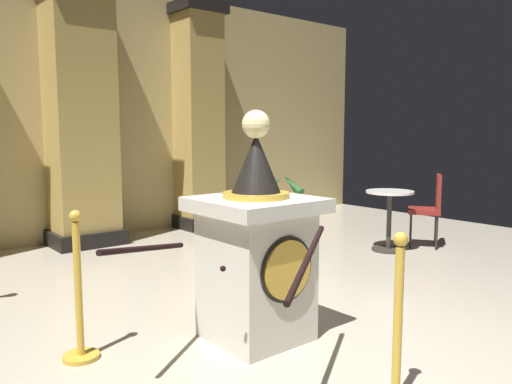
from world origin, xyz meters
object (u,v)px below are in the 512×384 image
object	(u,v)px
stanchion_far	(397,347)
cafe_table	(389,213)
pedestal_clock	(256,252)
stanchion_near	(79,308)
cafe_chair_red	(430,204)
potted_palm_right	(282,226)

from	to	relation	value
stanchion_far	cafe_table	bearing A→B (deg)	36.48
pedestal_clock	stanchion_near	bearing A→B (deg)	157.15
cafe_table	cafe_chair_red	distance (m)	0.63
stanchion_near	cafe_table	bearing A→B (deg)	7.75
stanchion_near	potted_palm_right	size ratio (longest dim) A/B	1.02
cafe_chair_red	pedestal_clock	bearing A→B (deg)	-167.12
cafe_chair_red	potted_palm_right	bearing A→B (deg)	140.76
potted_palm_right	cafe_chair_red	size ratio (longest dim) A/B	1.03
stanchion_near	cafe_table	world-z (taller)	stanchion_near
stanchion_near	pedestal_clock	bearing A→B (deg)	-22.85
cafe_chair_red	cafe_table	bearing A→B (deg)	160.17
potted_palm_right	cafe_table	distance (m)	1.38
pedestal_clock	potted_palm_right	size ratio (longest dim) A/B	1.69
stanchion_near	cafe_table	size ratio (longest dim) A/B	1.31
stanchion_far	pedestal_clock	bearing A→B (deg)	90.25
stanchion_near	cafe_chair_red	size ratio (longest dim) A/B	1.05
stanchion_near	cafe_chair_red	xyz separation A→B (m)	(4.78, 0.36, 0.22)
stanchion_near	potted_palm_right	xyz separation A→B (m)	(3.28, 1.59, -0.07)
cafe_chair_red	stanchion_near	bearing A→B (deg)	-175.73
stanchion_far	potted_palm_right	world-z (taller)	potted_palm_right
pedestal_clock	cafe_chair_red	size ratio (longest dim) A/B	1.74
cafe_table	cafe_chair_red	bearing A→B (deg)	-19.83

